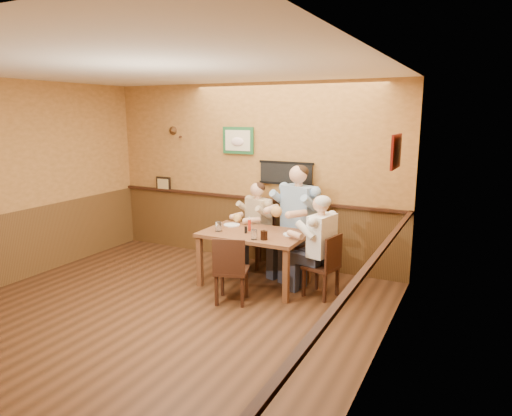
{
  "coord_description": "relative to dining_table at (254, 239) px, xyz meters",
  "views": [
    {
      "loc": [
        3.3,
        -3.86,
        2.34
      ],
      "look_at": [
        0.62,
        1.45,
        1.1
      ],
      "focal_mm": 32.0,
      "sensor_mm": 36.0,
      "label": 1
    }
  ],
  "objects": [
    {
      "name": "water_glass_left",
      "position": [
        -0.46,
        -0.18,
        0.16
      ],
      "size": [
        0.1,
        0.1,
        0.13
      ],
      "primitive_type": "cylinder",
      "rotation": [
        0.0,
        0.0,
        0.11
      ],
      "color": "silver",
      "rests_on": "dining_table"
    },
    {
      "name": "chair_right_end",
      "position": [
        0.96,
        0.02,
        -0.24
      ],
      "size": [
        0.46,
        0.46,
        0.83
      ],
      "primitive_type": null,
      "rotation": [
        0.0,
        0.0,
        -1.79
      ],
      "color": "#371D11",
      "rests_on": "ground"
    },
    {
      "name": "dining_table",
      "position": [
        0.0,
        0.0,
        0.0
      ],
      "size": [
        1.4,
        0.9,
        0.75
      ],
      "color": "brown",
      "rests_on": "ground"
    },
    {
      "name": "plate_far_left",
      "position": [
        -0.46,
        0.19,
        0.1
      ],
      "size": [
        0.28,
        0.28,
        0.02
      ],
      "primitive_type": "cylinder",
      "rotation": [
        0.0,
        0.0,
        -0.21
      ],
      "color": "white",
      "rests_on": "dining_table"
    },
    {
      "name": "pepper_shaker",
      "position": [
        -0.08,
        -0.1,
        0.14
      ],
      "size": [
        0.04,
        0.04,
        0.09
      ],
      "primitive_type": "cylinder",
      "rotation": [
        0.0,
        0.0,
        0.0
      ],
      "color": "black",
      "rests_on": "dining_table"
    },
    {
      "name": "chair_back_left",
      "position": [
        -0.29,
        0.72,
        -0.24
      ],
      "size": [
        0.51,
        0.51,
        0.83
      ],
      "primitive_type": null,
      "rotation": [
        0.0,
        0.0,
        -0.43
      ],
      "color": "#371D11",
      "rests_on": "ground"
    },
    {
      "name": "chair_back_right",
      "position": [
        0.37,
        0.7,
        -0.15
      ],
      "size": [
        0.59,
        0.59,
        1.02
      ],
      "primitive_type": null,
      "rotation": [
        0.0,
        0.0,
        -0.31
      ],
      "color": "#371D11",
      "rests_on": "ground"
    },
    {
      "name": "room",
      "position": [
        -0.44,
        -1.33,
        1.03
      ],
      "size": [
        5.02,
        5.03,
        2.81
      ],
      "color": "#361E10",
      "rests_on": "ground"
    },
    {
      "name": "diner_white_elder",
      "position": [
        0.96,
        0.02,
        -0.06
      ],
      "size": [
        0.66,
        0.66,
        1.19
      ],
      "primitive_type": null,
      "rotation": [
        0.0,
        0.0,
        -1.79
      ],
      "color": "white",
      "rests_on": "ground"
    },
    {
      "name": "chair_near_side",
      "position": [
        0.02,
        -0.66,
        -0.23
      ],
      "size": [
        0.5,
        0.5,
        0.86
      ],
      "primitive_type": null,
      "rotation": [
        0.0,
        0.0,
        3.46
      ],
      "color": "#371D11",
      "rests_on": "ground"
    },
    {
      "name": "water_glass_mid",
      "position": [
        0.16,
        -0.33,
        0.15
      ],
      "size": [
        0.11,
        0.11,
        0.13
      ],
      "primitive_type": "cylinder",
      "rotation": [
        0.0,
        0.0,
        0.39
      ],
      "color": "white",
      "rests_on": "dining_table"
    },
    {
      "name": "diner_tan_shirt",
      "position": [
        -0.29,
        0.72,
        -0.07
      ],
      "size": [
        0.72,
        0.72,
        1.18
      ],
      "primitive_type": null,
      "rotation": [
        0.0,
        0.0,
        -0.43
      ],
      "color": "beige",
      "rests_on": "ground"
    },
    {
      "name": "cola_tumbler",
      "position": [
        0.28,
        -0.29,
        0.15
      ],
      "size": [
        0.1,
        0.1,
        0.12
      ],
      "primitive_type": "cylinder",
      "rotation": [
        0.0,
        0.0,
        0.04
      ],
      "color": "black",
      "rests_on": "dining_table"
    },
    {
      "name": "hot_sauce_bottle",
      "position": [
        -0.09,
        0.02,
        0.18
      ],
      "size": [
        0.04,
        0.04,
        0.18
      ],
      "primitive_type": "cylinder",
      "rotation": [
        0.0,
        0.0,
        -0.03
      ],
      "color": "#B12612",
      "rests_on": "dining_table"
    },
    {
      "name": "salt_shaker",
      "position": [
        -0.11,
        0.08,
        0.13
      ],
      "size": [
        0.03,
        0.03,
        0.08
      ],
      "primitive_type": "cylinder",
      "rotation": [
        0.0,
        0.0,
        0.01
      ],
      "color": "silver",
      "rests_on": "dining_table"
    },
    {
      "name": "diner_blue_polo",
      "position": [
        0.37,
        0.7,
        0.07
      ],
      "size": [
        0.84,
        0.84,
        1.45
      ],
      "primitive_type": null,
      "rotation": [
        0.0,
        0.0,
        -0.31
      ],
      "color": "#82A2C4",
      "rests_on": "ground"
    },
    {
      "name": "plate_far_right",
      "position": [
        0.51,
        0.09,
        0.1
      ],
      "size": [
        0.25,
        0.25,
        0.02
      ],
      "primitive_type": "cylinder",
      "rotation": [
        0.0,
        0.0,
        0.08
      ],
      "color": "silver",
      "rests_on": "dining_table"
    }
  ]
}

